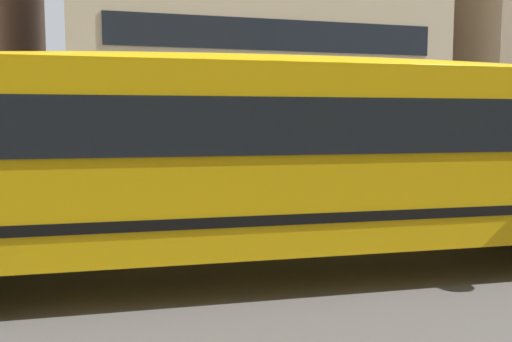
# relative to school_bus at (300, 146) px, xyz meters

# --- Properties ---
(ground_plane) EXTENTS (400.00, 400.00, 0.00)m
(ground_plane) POSITION_rel_school_bus_xyz_m (1.23, 1.95, -1.75)
(ground_plane) COLOR #54514F
(sidewalk_far) EXTENTS (120.00, 3.00, 0.01)m
(sidewalk_far) POSITION_rel_school_bus_xyz_m (1.23, 9.85, -1.75)
(sidewalk_far) COLOR gray
(sidewalk_far) RESTS_ON ground_plane
(lane_centreline) EXTENTS (110.00, 0.16, 0.01)m
(lane_centreline) POSITION_rel_school_bus_xyz_m (1.23, 1.95, -1.75)
(lane_centreline) COLOR silver
(lane_centreline) RESTS_ON ground_plane
(school_bus) EXTENTS (13.28, 3.40, 2.95)m
(school_bus) POSITION_rel_school_bus_xyz_m (0.00, 0.00, 0.00)
(school_bus) COLOR yellow
(school_bus) RESTS_ON ground_plane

